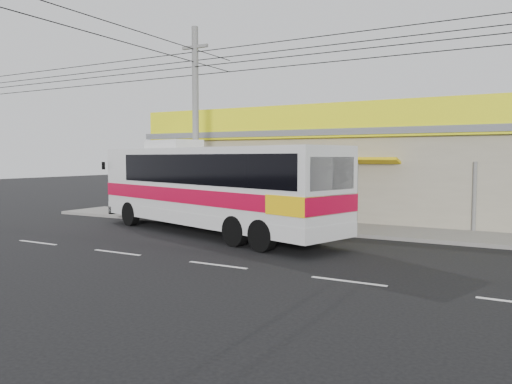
# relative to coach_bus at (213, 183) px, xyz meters

# --- Properties ---
(ground) EXTENTS (120.00, 120.00, 0.00)m
(ground) POSITION_rel_coach_bus_xyz_m (3.41, -2.38, -2.11)
(ground) COLOR black
(ground) RESTS_ON ground
(sidewalk) EXTENTS (30.00, 3.20, 0.15)m
(sidewalk) POSITION_rel_coach_bus_xyz_m (3.41, 3.62, -2.04)
(sidewalk) COLOR gray
(sidewalk) RESTS_ON ground
(lane_markings) EXTENTS (50.00, 0.12, 0.01)m
(lane_markings) POSITION_rel_coach_bus_xyz_m (3.41, -4.88, -2.11)
(lane_markings) COLOR silver
(lane_markings) RESTS_ON ground
(storefront_building) EXTENTS (22.60, 9.20, 5.70)m
(storefront_building) POSITION_rel_coach_bus_xyz_m (3.41, 9.16, 0.19)
(storefront_building) COLOR gray
(storefront_building) RESTS_ON ground
(coach_bus) EXTENTS (13.01, 6.52, 3.94)m
(coach_bus) POSITION_rel_coach_bus_xyz_m (0.00, 0.00, 0.00)
(coach_bus) COLOR silver
(coach_bus) RESTS_ON ground
(motorbike_red) EXTENTS (1.76, 0.79, 0.90)m
(motorbike_red) POSITION_rel_coach_bus_xyz_m (-2.75, 4.39, -1.51)
(motorbike_red) COLOR maroon
(motorbike_red) RESTS_ON sidewalk
(motorbike_dark) EXTENTS (2.08, 1.18, 1.20)m
(motorbike_dark) POSITION_rel_coach_bus_xyz_m (-6.21, 2.32, -1.36)
(motorbike_dark) COLOR black
(motorbike_dark) RESTS_ON sidewalk
(utility_pole) EXTENTS (34.00, 14.00, 9.10)m
(utility_pole) POSITION_rel_coach_bus_xyz_m (-2.17, 1.82, 5.39)
(utility_pole) COLOR #5F5F5D
(utility_pole) RESTS_ON ground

